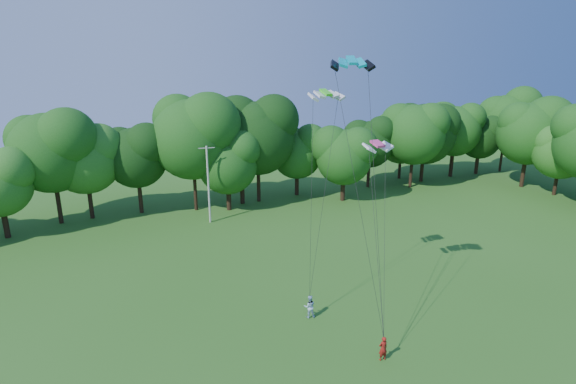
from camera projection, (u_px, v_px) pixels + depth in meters
name	position (u px, v px, depth m)	size (l,w,h in m)	color
utility_pole	(208.00, 184.00, 47.18)	(1.67, 0.22, 8.33)	#B1B2A9
kite_flyer_left	(383.00, 348.00, 26.03)	(0.56, 0.37, 1.54)	maroon
kite_flyer_right	(309.00, 307.00, 30.37)	(0.79, 0.61, 1.61)	#9CC1D9
kite_teal	(352.00, 60.00, 25.16)	(2.60, 1.76, 0.52)	#0597AC
kite_green	(326.00, 92.00, 29.27)	(2.36, 1.11, 0.44)	#3ADE21
kite_pink	(378.00, 144.00, 30.15)	(2.04, 1.03, 0.40)	#D63B7E
tree_back_center	(241.00, 141.00, 52.59)	(8.47, 8.47, 12.32)	#2F2012
tree_back_east	(403.00, 128.00, 64.16)	(8.24, 8.24, 11.98)	#3A2317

